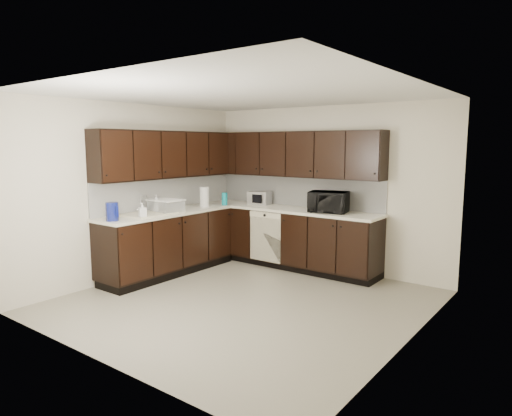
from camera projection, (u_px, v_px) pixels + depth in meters
The scene contains 20 objects.
floor at pixel (244, 302), 5.62m from camera, with size 4.00×4.00×0.00m, color gray.
ceiling at pixel (244, 94), 5.27m from camera, with size 4.00×4.00×0.00m, color white.
wall_back at pixel (325, 188), 7.03m from camera, with size 4.00×0.02×2.50m, color beige.
wall_left at pixel (137, 191), 6.64m from camera, with size 0.02×4.00×2.50m, color beige.
wall_right at pixel (412, 217), 4.25m from camera, with size 0.02×4.00×2.50m, color beige.
wall_front at pixel (97, 224), 3.86m from camera, with size 4.00×0.02×2.50m, color beige.
lower_cabinets at pixel (238, 243), 7.04m from camera, with size 3.00×2.80×0.90m.
countertop at pixel (238, 210), 6.97m from camera, with size 3.03×2.83×0.04m.
backsplash at pixel (236, 192), 7.22m from camera, with size 3.00×2.80×0.48m.
upper_cabinets at pixel (236, 154), 6.98m from camera, with size 3.00×2.80×0.70m.
dishwasher at pixel (265, 234), 7.07m from camera, with size 0.58×0.04×0.78m.
sink at pixel (151, 218), 6.49m from camera, with size 0.54×0.82×0.42m.
microwave at pixel (328, 202), 6.63m from camera, with size 0.55×0.37×0.30m, color black.
soap_bottle_a at pixel (143, 210), 6.13m from camera, with size 0.09×0.10×0.21m, color gray.
soap_bottle_b at pixel (157, 203), 6.66m from camera, with size 0.10×0.10×0.26m, color gray.
toaster_oven at pixel (260, 198), 7.51m from camera, with size 0.35×0.26×0.22m, color #ACABAE.
storage_bin at pixel (166, 206), 6.64m from camera, with size 0.46×0.34×0.18m, color silver.
blue_pitcher at pixel (112, 212), 5.88m from camera, with size 0.16×0.16×0.24m, color navy.
teal_tumbler at pixel (225, 199), 7.42m from camera, with size 0.09×0.09×0.20m, color #0D8998.
paper_towel_roll at pixel (204, 197), 7.19m from camera, with size 0.14×0.14×0.32m, color silver.
Camera 1 is at (3.36, -4.23, 1.92)m, focal length 32.00 mm.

